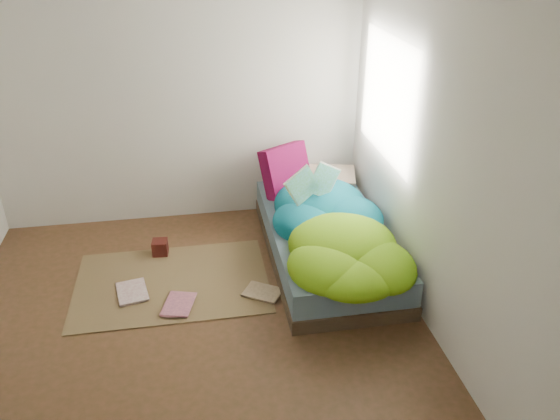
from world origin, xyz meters
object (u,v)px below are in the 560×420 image
at_px(bed, 326,241).
at_px(open_book, 314,173).
at_px(pillow_magenta, 286,170).
at_px(wooden_box, 160,247).
at_px(floor_book_a, 118,295).
at_px(floor_book_b, 165,304).

height_order(bed, open_book, open_book).
relative_size(bed, pillow_magenta, 4.21).
bearing_deg(bed, pillow_magenta, 109.31).
distance_m(open_book, wooden_box, 1.56).
distance_m(open_book, floor_book_a, 1.90).
xyz_separation_m(pillow_magenta, open_book, (0.13, -0.62, 0.24)).
bearing_deg(floor_book_b, open_book, 38.94).
xyz_separation_m(bed, open_book, (-0.11, 0.07, 0.65)).
bearing_deg(pillow_magenta, bed, -101.02).
bearing_deg(wooden_box, open_book, -9.21).
height_order(bed, wooden_box, bed).
distance_m(wooden_box, floor_book_b, 0.78).
relative_size(pillow_magenta, wooden_box, 3.54).
relative_size(bed, open_book, 4.50).
bearing_deg(open_book, floor_book_b, -177.32).
xyz_separation_m(bed, floor_book_b, (-1.42, -0.48, -0.14)).
height_order(bed, floor_book_b, bed).
relative_size(pillow_magenta, open_book, 1.07).
distance_m(pillow_magenta, wooden_box, 1.39).
height_order(bed, floor_book_a, bed).
distance_m(bed, floor_book_a, 1.83).
xyz_separation_m(open_book, floor_book_b, (-1.31, -0.55, -0.79)).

